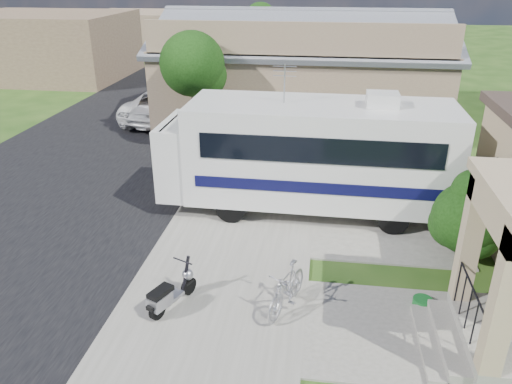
# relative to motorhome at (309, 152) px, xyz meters

# --- Properties ---
(ground) EXTENTS (120.00, 120.00, 0.00)m
(ground) POSITION_rel_motorhome_xyz_m (-0.76, -4.31, -1.81)
(ground) COLOR #1D3E10
(street_slab) EXTENTS (9.00, 80.00, 0.02)m
(street_slab) POSITION_rel_motorhome_xyz_m (-8.26, 5.69, -1.80)
(street_slab) COLOR black
(street_slab) RESTS_ON ground
(sidewalk_slab) EXTENTS (4.00, 80.00, 0.06)m
(sidewalk_slab) POSITION_rel_motorhome_xyz_m (-1.76, 5.69, -1.78)
(sidewalk_slab) COLOR slate
(sidewalk_slab) RESTS_ON ground
(driveway_slab) EXTENTS (7.00, 6.00, 0.05)m
(driveway_slab) POSITION_rel_motorhome_xyz_m (0.74, 0.19, -1.79)
(driveway_slab) COLOR slate
(driveway_slab) RESTS_ON ground
(walk_slab) EXTENTS (4.00, 3.00, 0.05)m
(walk_slab) POSITION_rel_motorhome_xyz_m (2.24, -5.31, -1.79)
(walk_slab) COLOR slate
(walk_slab) RESTS_ON ground
(warehouse) EXTENTS (12.50, 8.40, 5.04)m
(warehouse) POSITION_rel_motorhome_xyz_m (-0.76, 9.66, 0.18)
(warehouse) COLOR #826651
(warehouse) RESTS_ON ground
(distant_bldg_far) EXTENTS (10.00, 8.00, 4.00)m
(distant_bldg_far) POSITION_rel_motorhome_xyz_m (-17.76, 17.69, 0.19)
(distant_bldg_far) COLOR brown
(distant_bldg_far) RESTS_ON ground
(distant_bldg_near) EXTENTS (8.00, 7.00, 3.20)m
(distant_bldg_near) POSITION_rel_motorhome_xyz_m (-15.76, 29.69, -0.21)
(distant_bldg_near) COLOR #826651
(distant_bldg_near) RESTS_ON ground
(street_tree_a) EXTENTS (2.44, 2.40, 4.58)m
(street_tree_a) POSITION_rel_motorhome_xyz_m (-4.46, 4.74, 1.44)
(street_tree_a) COLOR #321E16
(street_tree_a) RESTS_ON ground
(street_tree_b) EXTENTS (2.44, 2.40, 4.73)m
(street_tree_b) POSITION_rel_motorhome_xyz_m (-4.46, 14.74, 1.58)
(street_tree_b) COLOR #321E16
(street_tree_b) RESTS_ON ground
(street_tree_c) EXTENTS (2.44, 2.40, 4.42)m
(street_tree_c) POSITION_rel_motorhome_xyz_m (-4.46, 23.74, 1.29)
(street_tree_c) COLOR #321E16
(street_tree_c) RESTS_ON ground
(motorhome) EXTENTS (8.25, 2.76, 4.22)m
(motorhome) POSITION_rel_motorhome_xyz_m (0.00, 0.00, 0.00)
(motorhome) COLOR silver
(motorhome) RESTS_ON ground
(shrub) EXTENTS (1.93, 1.84, 2.37)m
(shrub) POSITION_rel_motorhome_xyz_m (4.01, -2.19, -0.60)
(shrub) COLOR #321E16
(shrub) RESTS_ON ground
(scooter) EXTENTS (0.79, 1.36, 0.94)m
(scooter) POSITION_rel_motorhome_xyz_m (-2.59, -5.24, -1.38)
(scooter) COLOR black
(scooter) RESTS_ON ground
(bicycle) EXTENTS (1.03, 1.74, 1.01)m
(bicycle) POSITION_rel_motorhome_xyz_m (-0.18, -4.90, -1.31)
(bicycle) COLOR #9E9DA4
(bicycle) RESTS_ON ground
(pickup_truck) EXTENTS (3.68, 6.12, 1.59)m
(pickup_truck) POSITION_rel_motorhome_xyz_m (-6.79, 8.74, -1.01)
(pickup_truck) COLOR silver
(pickup_truck) RESTS_ON ground
(van) EXTENTS (2.35, 5.51, 1.58)m
(van) POSITION_rel_motorhome_xyz_m (-7.02, 15.20, -1.02)
(van) COLOR silver
(van) RESTS_ON ground
(garden_hose) EXTENTS (0.41, 0.41, 0.18)m
(garden_hose) POSITION_rel_motorhome_xyz_m (2.68, -4.38, -1.72)
(garden_hose) COLOR #125B21
(garden_hose) RESTS_ON ground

